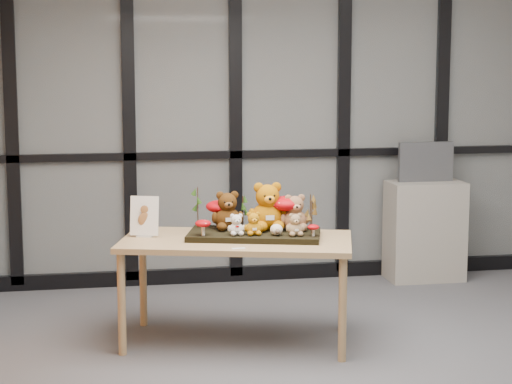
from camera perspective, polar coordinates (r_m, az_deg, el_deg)
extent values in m
plane|color=#535358|center=(5.48, 7.70, -11.44)|extent=(5.00, 5.00, 0.00)
plane|color=beige|center=(7.58, 2.07, 5.05)|extent=(5.00, 0.00, 5.00)
cube|color=#2D383F|center=(7.55, 2.11, 5.04)|extent=(4.90, 0.02, 2.70)
cube|color=black|center=(7.75, 2.06, -4.90)|extent=(4.90, 0.06, 0.12)
cube|color=black|center=(7.58, 2.10, 2.40)|extent=(4.90, 0.06, 0.06)
cube|color=black|center=(7.39, -14.84, 4.68)|extent=(0.10, 0.06, 2.70)
cube|color=black|center=(7.38, -7.83, 4.88)|extent=(0.10, 0.06, 2.70)
cube|color=black|center=(7.46, -1.27, 5.00)|extent=(0.10, 0.06, 2.70)
cube|color=black|center=(7.66, 5.42, 5.06)|extent=(0.10, 0.06, 2.70)
cube|color=black|center=(7.93, 11.37, 5.05)|extent=(0.10, 0.06, 2.70)
cube|color=tan|center=(5.94, -1.21, -3.08)|extent=(1.61, 1.10, 0.04)
cylinder|color=tan|center=(5.83, -8.27, -6.85)|extent=(0.05, 0.05, 0.65)
cylinder|color=tan|center=(6.43, -6.96, -5.37)|extent=(0.05, 0.05, 0.65)
cylinder|color=tan|center=(5.68, 5.35, -7.23)|extent=(0.05, 0.05, 0.65)
cylinder|color=tan|center=(6.29, 5.34, -5.66)|extent=(0.05, 0.05, 0.65)
cube|color=black|center=(5.97, -0.11, -2.65)|extent=(0.92, 0.63, 0.04)
cube|color=silver|center=(6.05, -6.86, -2.70)|extent=(0.11, 0.09, 0.01)
cube|color=white|center=(6.02, -6.89, -1.46)|extent=(0.19, 0.10, 0.25)
ellipsoid|color=brown|center=(6.02, -6.88, -1.69)|extent=(0.08, 0.01, 0.09)
ellipsoid|color=brown|center=(6.01, -6.89, -1.06)|extent=(0.05, 0.01, 0.05)
cube|color=white|center=(5.64, -1.08, -3.49)|extent=(0.08, 0.03, 0.00)
cube|color=gray|center=(7.78, 10.34, -2.36)|extent=(0.61, 0.36, 0.82)
cube|color=#46494D|center=(7.71, 10.40, 1.84)|extent=(0.46, 0.05, 0.32)
cube|color=black|center=(7.69, 10.46, 1.82)|extent=(0.40, 0.00, 0.27)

